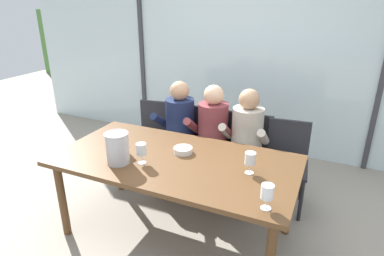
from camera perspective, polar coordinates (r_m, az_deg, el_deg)
name	(u,v)px	position (r m, az deg, el deg)	size (l,w,h in m)	color
ground	(214,182)	(3.97, 3.91, -9.28)	(14.00, 14.00, 0.00)	#9E9384
window_glass_panel	(247,57)	(4.55, 9.50, 12.08)	(7.24, 0.03, 2.60)	silver
window_mullion_left	(142,50)	(5.19, -8.67, 13.30)	(0.06, 0.06, 2.60)	#38383D
hillside_vineyard	(288,51)	(8.25, 16.41, 12.78)	(13.24, 2.40, 1.75)	#568942
dining_table	(175,166)	(2.82, -2.94, -6.68)	(2.04, 1.04, 0.78)	brown
chair_near_curtain	(155,133)	(3.97, -6.53, -0.88)	(0.50, 0.50, 0.89)	#232328
chair_left_of_center	(183,138)	(3.81, -1.56, -1.74)	(0.49, 0.49, 0.89)	#232328
chair_center	(217,143)	(3.68, 4.35, -2.66)	(0.49, 0.49, 0.89)	#232328
chair_right_of_center	(250,150)	(3.58, 10.05, -3.74)	(0.46, 0.46, 0.89)	#232328
chair_near_window_right	(286,158)	(3.49, 16.05, -4.96)	(0.48, 0.48, 0.89)	#232328
person_navy_polo	(177,128)	(3.62, -2.62, -0.08)	(0.47, 0.62, 1.21)	#192347
person_maroon_top	(210,134)	(3.47, 3.21, -1.08)	(0.46, 0.61, 1.21)	brown
person_beige_jumper	(245,140)	(3.37, 9.18, -2.09)	(0.47, 0.61, 1.21)	#B7AD9E
ice_bucket_primary	(117,148)	(2.72, -12.86, -3.36)	(0.20, 0.20, 0.26)	#B7B7BC
tasting_bowl	(183,150)	(2.87, -1.57, -3.87)	(0.17, 0.17, 0.05)	silver
wine_glass_by_left_taster	(141,150)	(2.69, -8.81, -3.81)	(0.08, 0.08, 0.17)	silver
wine_glass_near_bucket	(121,139)	(2.93, -12.24, -1.85)	(0.08, 0.08, 0.17)	silver
wine_glass_center_pour	(267,193)	(2.16, 12.96, -10.93)	(0.08, 0.08, 0.17)	silver
wine_glass_by_right_taster	(250,159)	(2.55, 10.09, -5.40)	(0.08, 0.08, 0.17)	silver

